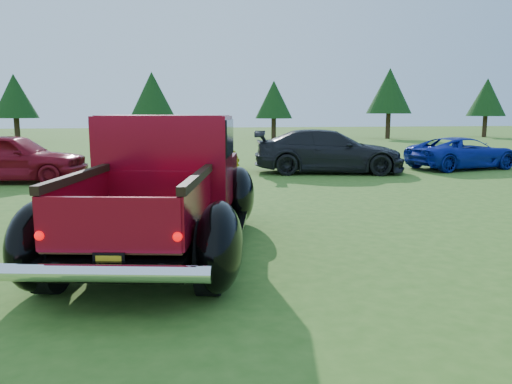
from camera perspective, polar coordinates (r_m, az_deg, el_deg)
name	(u,v)px	position (r m, az deg, el deg)	size (l,w,h in m)	color
ground	(292,247)	(7.84, 4.15, -6.27)	(120.00, 120.00, 0.00)	#36641C
tree_west	(15,96)	(37.73, -25.87, 9.82)	(2.94, 2.94, 4.60)	#332114
tree_mid_left	(152,94)	(38.37, -11.79, 10.91)	(3.20, 3.20, 5.00)	#332114
tree_mid_right	(274,100)	(38.15, 2.05, 10.49)	(2.82, 2.82, 4.40)	#332114
tree_east	(389,91)	(40.53, 15.00, 11.08)	(3.46, 3.46, 5.40)	#332114
tree_far_east	(487,97)	(45.83, 24.87, 9.78)	(3.07, 3.07, 4.80)	#332114
pickup_truck	(168,184)	(7.93, -10.07, 0.90)	(3.47, 5.77, 2.03)	black
show_car_red	(11,158)	(16.51, -26.25, 3.55)	(1.75, 4.34, 1.48)	maroon
show_car_yellow	(180,153)	(17.61, -8.72, 4.39)	(1.38, 3.94, 1.30)	#A69516
show_car_grey	(329,151)	(17.38, 8.30, 4.63)	(2.07, 5.10, 1.48)	black
show_car_blue	(463,153)	(19.92, 22.56, 4.14)	(1.93, 4.18, 1.16)	#0E209C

